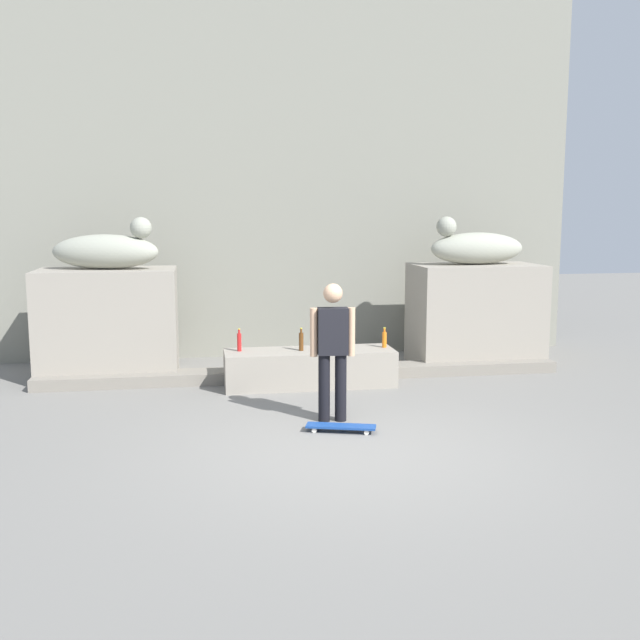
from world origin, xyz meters
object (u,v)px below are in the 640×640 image
object	(u,v)px
bottle_red	(239,342)
bottle_blue	(328,340)
skateboard	(341,427)
skater	(333,346)
statue_reclining_left	(108,250)
statue_reclining_right	(475,247)
bottle_brown	(301,341)
bottle_orange	(384,339)

from	to	relation	value
bottle_red	bottle_blue	bearing A→B (deg)	3.83
skateboard	bottle_blue	bearing A→B (deg)	-79.37
skater	statue_reclining_left	bearing A→B (deg)	-40.91
statue_reclining_right	bottle_brown	bearing A→B (deg)	14.62
bottle_brown	bottle_blue	bearing A→B (deg)	24.11
statue_reclining_right	bottle_red	xyz separation A→B (m)	(-3.89, -0.99, -1.27)
statue_reclining_left	skater	size ratio (longest dim) A/B	1.01
skater	statue_reclining_right	bearing A→B (deg)	-130.33
skater	bottle_red	size ratio (longest dim) A/B	5.09
statue_reclining_left	bottle_red	world-z (taller)	statue_reclining_left
bottle_blue	bottle_orange	distance (m)	0.83
statue_reclining_left	bottle_red	xyz separation A→B (m)	(1.88, -0.98, -1.27)
skateboard	statue_reclining_left	bearing A→B (deg)	-32.09
statue_reclining_right	bottle_red	distance (m)	4.21
skateboard	bottle_orange	bearing A→B (deg)	-98.05
bottle_brown	bottle_red	xyz separation A→B (m)	(-0.88, 0.10, -0.00)
skateboard	bottle_red	world-z (taller)	bottle_red
skateboard	bottle_orange	distance (m)	2.65
bottle_blue	bottle_brown	bearing A→B (deg)	-155.89
bottle_blue	bottle_brown	xyz separation A→B (m)	(-0.43, -0.19, 0.03)
statue_reclining_left	statue_reclining_right	size ratio (longest dim) A/B	1.02
bottle_red	skater	bearing A→B (deg)	-62.58
skateboard	bottle_blue	world-z (taller)	bottle_blue
statue_reclining_right	bottle_blue	distance (m)	3.03
bottle_orange	bottle_blue	bearing A→B (deg)	169.82
statue_reclining_right	bottle_orange	xyz separation A→B (m)	(-1.77, -1.05, -1.29)
skateboard	bottle_blue	distance (m)	2.56
bottle_blue	bottle_orange	bearing A→B (deg)	-10.18
bottle_orange	skateboard	bearing A→B (deg)	-115.35
skater	bottle_brown	bearing A→B (deg)	-81.84
statue_reclining_left	bottle_blue	bearing A→B (deg)	-4.20
bottle_blue	bottle_red	size ratio (longest dim) A/B	0.80
statue_reclining_left	bottle_red	distance (m)	2.48
statue_reclining_left	statue_reclining_right	world-z (taller)	same
statue_reclining_left	bottle_orange	size ratio (longest dim) A/B	5.65
skater	bottle_orange	bearing A→B (deg)	-116.55
bottle_orange	bottle_brown	size ratio (longest dim) A/B	0.90
skateboard	bottle_brown	xyz separation A→B (m)	(-0.14, 2.29, 0.60)
skater	bottle_red	distance (m)	2.19
skater	bottle_blue	distance (m)	2.06
bottle_blue	bottle_red	world-z (taller)	bottle_red
statue_reclining_left	bottle_orange	world-z (taller)	statue_reclining_left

